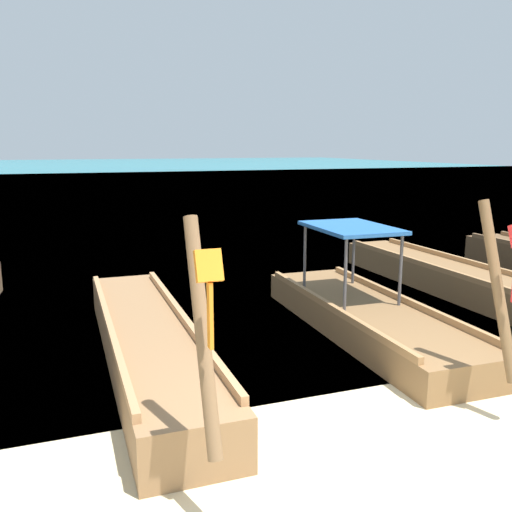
% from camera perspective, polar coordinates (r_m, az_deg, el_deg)
% --- Properties ---
extents(ground, '(120.00, 120.00, 0.00)m').
position_cam_1_polar(ground, '(5.43, 15.23, -22.03)').
color(ground, beige).
extents(sea_water, '(120.00, 120.00, 0.00)m').
position_cam_1_polar(sea_water, '(65.63, -17.79, 8.30)').
color(sea_water, '#147A89').
rests_on(sea_water, ground).
extents(longtail_boat_orange_ribbon, '(1.11, 6.49, 2.41)m').
position_cam_1_polar(longtail_boat_orange_ribbon, '(7.71, -11.14, -8.93)').
color(longtail_boat_orange_ribbon, olive).
rests_on(longtail_boat_orange_ribbon, ground).
extents(longtail_boat_red_ribbon, '(1.48, 5.64, 2.37)m').
position_cam_1_polar(longtail_boat_red_ribbon, '(8.97, 11.50, -6.06)').
color(longtail_boat_red_ribbon, brown).
rests_on(longtail_boat_red_ribbon, ground).
extents(longtail_boat_blue_ribbon, '(1.16, 6.95, 2.50)m').
position_cam_1_polar(longtail_boat_blue_ribbon, '(11.90, 19.94, -2.30)').
color(longtail_boat_blue_ribbon, brown).
rests_on(longtail_boat_blue_ribbon, ground).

